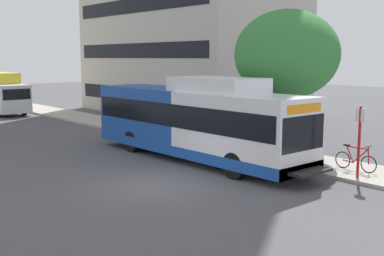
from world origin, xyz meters
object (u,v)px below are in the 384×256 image
(street_tree_near_stop, at_px, (287,55))
(box_truck_background, at_px, (0,92))
(bus_stop_sign_pole, at_px, (359,137))
(transit_bus, at_px, (195,121))
(bicycle_parked, at_px, (356,160))

(street_tree_near_stop, bearing_deg, box_truck_background, 99.08)
(box_truck_background, bearing_deg, street_tree_near_stop, -80.92)
(box_truck_background, bearing_deg, bus_stop_sign_pole, -85.75)
(bus_stop_sign_pole, height_order, street_tree_near_stop, street_tree_near_stop)
(street_tree_near_stop, xyz_separation_m, box_truck_background, (-4.06, 25.43, -2.85))
(transit_bus, bearing_deg, street_tree_near_stop, -27.07)
(bus_stop_sign_pole, bearing_deg, box_truck_background, 94.25)
(bus_stop_sign_pole, distance_m, street_tree_near_stop, 5.91)
(bicycle_parked, height_order, street_tree_near_stop, street_tree_near_stop)
(bicycle_parked, height_order, box_truck_background, box_truck_background)
(bicycle_parked, bearing_deg, transit_bus, 115.89)
(bus_stop_sign_pole, distance_m, box_truck_background, 30.31)
(bicycle_parked, bearing_deg, bus_stop_sign_pole, -145.66)
(bus_stop_sign_pole, relative_size, box_truck_background, 0.37)
(street_tree_near_stop, bearing_deg, bus_stop_sign_pole, -110.75)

